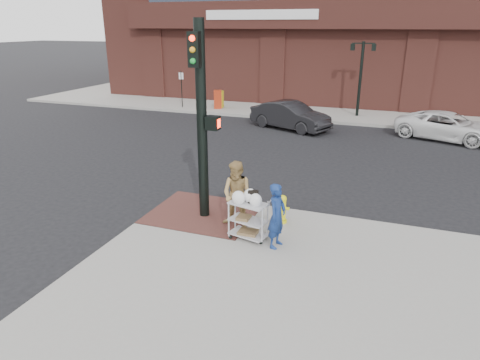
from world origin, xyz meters
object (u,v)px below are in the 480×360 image
at_px(sedan_dark, 290,116).
at_px(utility_cart, 248,217).
at_px(minivan_white, 448,126).
at_px(pedestrian_tan, 238,195).
at_px(fire_hydrant, 282,209).
at_px(lamp_post, 361,71).
at_px(traffic_signal_pole, 202,117).
at_px(woman_blue, 277,216).

bearing_deg(sedan_dark, utility_cart, -148.09).
height_order(minivan_white, utility_cart, utility_cart).
relative_size(pedestrian_tan, sedan_dark, 0.41).
bearing_deg(minivan_white, fire_hydrant, 177.00).
xyz_separation_m(lamp_post, pedestrian_tan, (-1.43, -15.51, -1.61)).
distance_m(pedestrian_tan, utility_cart, 0.78).
bearing_deg(fire_hydrant, lamp_post, 88.39).
relative_size(sedan_dark, utility_cart, 3.39).
distance_m(lamp_post, utility_cart, 16.19).
bearing_deg(minivan_white, sedan_dark, 112.61).
relative_size(traffic_signal_pole, woman_blue, 3.26).
xyz_separation_m(pedestrian_tan, fire_hydrant, (1.01, 0.59, -0.47)).
bearing_deg(sedan_dark, traffic_signal_pole, -154.99).
bearing_deg(traffic_signal_pole, minivan_white, 59.70).
distance_m(woman_blue, minivan_white, 13.48).
height_order(pedestrian_tan, sedan_dark, pedestrian_tan).
bearing_deg(traffic_signal_pole, sedan_dark, 92.29).
distance_m(traffic_signal_pole, woman_blue, 3.11).
height_order(sedan_dark, utility_cart, utility_cart).
height_order(pedestrian_tan, utility_cart, pedestrian_tan).
height_order(traffic_signal_pole, utility_cart, traffic_signal_pole).
bearing_deg(sedan_dark, pedestrian_tan, -149.93).
bearing_deg(traffic_signal_pole, pedestrian_tan, -14.97).
xyz_separation_m(traffic_signal_pole, woman_blue, (2.25, -0.97, -1.91)).
bearing_deg(woman_blue, lamp_post, 9.68).
height_order(lamp_post, traffic_signal_pole, traffic_signal_pole).
relative_size(minivan_white, utility_cart, 3.66).
xyz_separation_m(lamp_post, utility_cart, (-0.96, -16.05, -1.91)).
height_order(pedestrian_tan, minivan_white, pedestrian_tan).
bearing_deg(sedan_dark, woman_blue, -144.88).
height_order(woman_blue, pedestrian_tan, pedestrian_tan).
xyz_separation_m(minivan_white, fire_hydrant, (-4.78, -11.39, -0.09)).
bearing_deg(minivan_white, pedestrian_tan, 173.95).
xyz_separation_m(woman_blue, fire_hydrant, (-0.19, 1.28, -0.38)).
xyz_separation_m(lamp_post, traffic_signal_pole, (-2.48, -15.23, 0.21)).
xyz_separation_m(minivan_white, utility_cart, (-5.32, -12.52, 0.08)).
height_order(traffic_signal_pole, sedan_dark, traffic_signal_pole).
distance_m(lamp_post, minivan_white, 5.95).
height_order(minivan_white, fire_hydrant, minivan_white).
relative_size(lamp_post, sedan_dark, 0.96).
bearing_deg(lamp_post, sedan_dark, -126.97).
bearing_deg(sedan_dark, fire_hydrant, -144.45).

